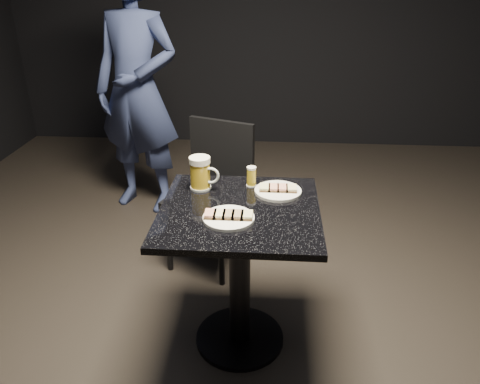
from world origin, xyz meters
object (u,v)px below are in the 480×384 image
patron (137,90)px  plate_small (278,191)px  chair (213,186)px  beer_tumbler (251,177)px  table (240,255)px  plate_large (229,218)px  beer_mug (201,173)px

patron → plate_small: bearing=-35.7°
patron → chair: size_ratio=2.05×
plate_small → chair: bearing=123.5°
chair → patron: bearing=131.4°
plate_small → beer_tumbler: bearing=152.8°
patron → table: bearing=-43.8°
beer_tumbler → chair: bearing=116.5°
plate_large → patron: (-0.81, 1.57, 0.15)m
plate_small → table: bearing=-134.1°
patron → beer_tumbler: bearing=-38.0°
beer_tumbler → patron: bearing=125.8°
chair → table: bearing=-73.9°
patron → plate_large: bearing=-46.6°
table → beer_tumbler: size_ratio=7.65×
patron → beer_mug: (0.65, -1.27, -0.08)m
beer_mug → plate_small: bearing=-3.2°
table → beer_mug: size_ratio=4.75×
plate_large → plate_small: bearing=53.4°
table → patron: bearing=120.0°
beer_mug → beer_tumbler: size_ratio=1.61×
plate_small → beer_mug: beer_mug is taller
plate_large → plate_small: (0.21, 0.28, 0.00)m
table → beer_tumbler: 0.38m
patron → chair: (0.63, -0.71, -0.40)m
beer_mug → table: bearing=-44.3°
plate_small → patron: patron is taller
plate_small → plate_large: bearing=-126.6°
patron → beer_mug: patron is taller
patron → beer_tumbler: patron is taller
plate_small → beer_tumbler: (-0.13, 0.07, 0.04)m
beer_tumbler → chair: (-0.26, 0.51, -0.30)m
plate_large → table: (0.04, 0.10, -0.25)m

